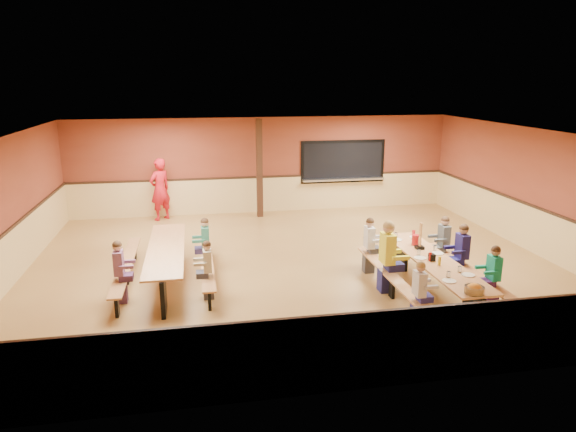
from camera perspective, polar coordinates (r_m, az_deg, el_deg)
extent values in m
plane|color=olive|center=(11.90, 0.59, -5.41)|extent=(12.00, 12.00, 0.00)
cube|color=brown|center=(16.30, -2.77, 5.66)|extent=(12.00, 0.04, 3.00)
cube|color=brown|center=(6.85, 8.71, -7.98)|extent=(12.00, 0.04, 3.00)
cube|color=brown|center=(11.90, -29.05, 0.22)|extent=(0.04, 10.00, 3.00)
cube|color=brown|center=(13.89, 25.72, 2.52)|extent=(0.04, 10.00, 3.00)
cube|color=white|center=(11.21, 0.63, 9.12)|extent=(12.00, 10.00, 0.04)
cube|color=black|center=(16.80, 6.11, 6.05)|extent=(2.60, 0.06, 1.20)
cube|color=silver|center=(16.82, 6.15, 4.08)|extent=(2.70, 0.28, 0.06)
cube|color=black|center=(15.69, -3.19, 5.28)|extent=(0.18, 0.18, 3.00)
cube|color=#C0814C|center=(10.45, 15.85, -4.75)|extent=(0.75, 3.60, 0.04)
cube|color=black|center=(9.33, 19.87, -9.99)|extent=(0.08, 0.60, 0.70)
cube|color=black|center=(11.90, 12.47, -3.99)|extent=(0.08, 0.60, 0.70)
cube|color=#C0814C|center=(10.23, 11.55, -6.64)|extent=(0.26, 3.60, 0.04)
cube|color=black|center=(10.31, 11.48, -7.81)|extent=(0.06, 0.18, 0.41)
cube|color=#C0814C|center=(10.93, 19.65, -5.80)|extent=(0.26, 3.60, 0.04)
cube|color=black|center=(11.01, 19.54, -6.90)|extent=(0.06, 0.18, 0.41)
cube|color=#C0814C|center=(11.02, -13.40, -3.55)|extent=(0.75, 3.60, 0.04)
cube|color=black|center=(9.71, -13.68, -8.51)|extent=(0.08, 0.60, 0.70)
cube|color=black|center=(12.61, -12.99, -2.92)|extent=(0.08, 0.60, 0.70)
cube|color=#C0814C|center=(11.20, -17.54, -5.12)|extent=(0.26, 3.60, 0.04)
cube|color=black|center=(11.27, -17.45, -6.19)|extent=(0.06, 0.18, 0.41)
cube|color=#C0814C|center=(11.10, -9.05, -4.76)|extent=(0.26, 3.60, 0.04)
cube|color=black|center=(11.18, -9.00, -5.85)|extent=(0.06, 0.18, 0.41)
imported|color=red|center=(15.86, -14.03, 2.89)|extent=(0.81, 0.78, 1.88)
cylinder|color=#AF171C|center=(11.19, 13.97, -2.60)|extent=(0.16, 0.16, 0.22)
cube|color=black|center=(10.36, 15.69, -4.42)|extent=(0.10, 0.14, 0.13)
cylinder|color=yellow|center=(10.14, 16.48, -4.79)|extent=(0.06, 0.06, 0.17)
cylinder|color=#B2140F|center=(10.32, 15.53, -4.36)|extent=(0.06, 0.06, 0.17)
cube|color=black|center=(10.99, 14.40, -3.40)|extent=(0.16, 0.16, 0.06)
cube|color=#C0814C|center=(10.90, 14.50, -2.01)|extent=(0.02, 0.09, 0.50)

